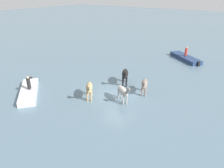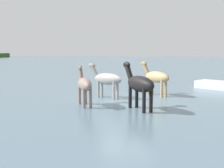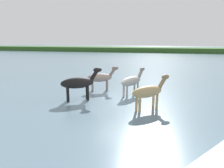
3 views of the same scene
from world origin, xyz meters
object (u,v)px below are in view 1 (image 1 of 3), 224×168
at_px(horse_mid_herd, 144,84).
at_px(boat_launch_far, 29,92).
at_px(boat_motor_center, 185,58).
at_px(person_spotter_bow, 29,83).
at_px(horse_rear_stallion, 123,91).
at_px(person_helmsman_aft, 186,51).
at_px(horse_chestnut_trailing, 89,88).
at_px(horse_dark_mare, 125,74).

distance_m(horse_mid_herd, boat_launch_far, 10.55).
bearing_deg(boat_motor_center, person_spotter_bow, 103.81).
relative_size(horse_rear_stallion, person_helmsman_aft, 1.81).
distance_m(horse_rear_stallion, person_helmsman_aft, 14.74).
bearing_deg(person_spotter_bow, horse_mid_herd, 126.65).
height_order(horse_chestnut_trailing, person_helmsman_aft, horse_chestnut_trailing).
bearing_deg(horse_mid_herd, boat_motor_center, 159.10).
xyz_separation_m(horse_mid_herd, person_spotter_bow, (6.19, -8.31, 0.15)).
xyz_separation_m(boat_launch_far, person_spotter_bow, (0.02, 0.21, 0.97)).
xyz_separation_m(horse_rear_stallion, person_helmsman_aft, (-14.73, 0.39, 0.14)).
height_order(horse_rear_stallion, horse_mid_herd, horse_rear_stallion).
xyz_separation_m(horse_chestnut_trailing, boat_motor_center, (-15.98, 3.10, -0.86)).
bearing_deg(boat_launch_far, person_helmsman_aft, 105.18).
relative_size(boat_launch_far, person_spotter_bow, 4.03).
xyz_separation_m(horse_chestnut_trailing, horse_rear_stallion, (-1.22, 2.68, -0.03)).
distance_m(horse_dark_mare, boat_launch_far, 9.17).
xyz_separation_m(boat_motor_center, person_helmsman_aft, (0.03, -0.04, 0.98)).
bearing_deg(boat_motor_center, boat_launch_far, 103.25).
distance_m(boat_launch_far, boat_motor_center, 20.28).
bearing_deg(person_helmsman_aft, person_spotter_bow, -23.23).
distance_m(horse_dark_mare, horse_rear_stallion, 3.60).
height_order(horse_dark_mare, horse_rear_stallion, horse_dark_mare).
bearing_deg(person_spotter_bow, person_helmsman_aft, 156.77).
bearing_deg(boat_launch_far, person_spotter_bow, 33.90).
relative_size(horse_rear_stallion, horse_mid_herd, 0.95).
relative_size(horse_chestnut_trailing, horse_rear_stallion, 0.99).
bearing_deg(person_helmsman_aft, horse_mid_herd, 1.67).
bearing_deg(horse_dark_mare, horse_rear_stallion, 0.04).
relative_size(boat_launch_far, person_helmsman_aft, 4.03).
xyz_separation_m(person_spotter_bow, person_helmsman_aft, (-18.53, 7.95, 0.01)).
relative_size(horse_dark_mare, person_helmsman_aft, 2.08).
bearing_deg(horse_rear_stallion, boat_launch_far, -119.70).
bearing_deg(horse_rear_stallion, horse_dark_mare, 154.52).
bearing_deg(horse_chestnut_trailing, person_spotter_bow, -101.17).
height_order(horse_dark_mare, boat_motor_center, horse_dark_mare).
xyz_separation_m(horse_dark_mare, boat_launch_far, (6.89, -5.97, -0.95)).
bearing_deg(person_helmsman_aft, horse_dark_mare, -10.69).
distance_m(horse_chestnut_trailing, person_helmsman_aft, 16.24).
height_order(horse_dark_mare, person_helmsman_aft, horse_dark_mare).
bearing_deg(boat_motor_center, person_helmsman_aft, 75.97).
height_order(horse_rear_stallion, boat_motor_center, horse_rear_stallion).
bearing_deg(horse_mid_herd, boat_launch_far, -76.47).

